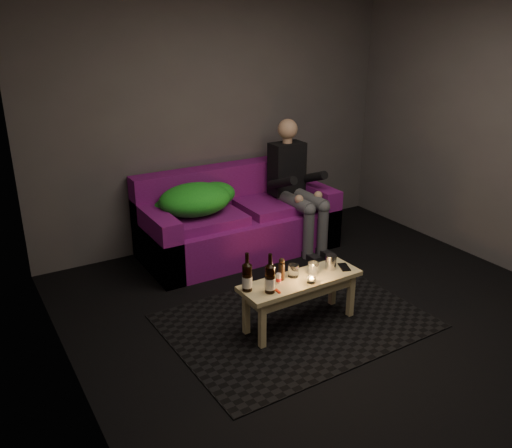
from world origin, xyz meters
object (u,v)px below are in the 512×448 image
(person, at_px, (295,183))
(steel_cup, at_px, (331,262))
(beer_bottle_a, at_px, (247,277))
(coffee_table, at_px, (300,287))
(sofa, at_px, (236,222))
(beer_bottle_b, at_px, (270,278))

(person, xyz_separation_m, steel_cup, (-0.59, -1.36, -0.22))
(person, xyz_separation_m, beer_bottle_a, (-1.34, -1.34, -0.16))
(coffee_table, height_order, beer_bottle_a, beer_bottle_a)
(sofa, relative_size, person, 1.50)
(sofa, height_order, steel_cup, sofa)
(coffee_table, distance_m, beer_bottle_b, 0.38)
(coffee_table, height_order, steel_cup, steel_cup)
(sofa, bearing_deg, coffee_table, -100.29)
(person, bearing_deg, beer_bottle_a, -135.07)
(sofa, bearing_deg, steel_cup, -89.09)
(sofa, xyz_separation_m, steel_cup, (0.02, -1.53, 0.16))
(steel_cup, bearing_deg, beer_bottle_a, 178.08)
(beer_bottle_a, xyz_separation_m, steel_cup, (0.75, -0.03, -0.05))
(steel_cup, bearing_deg, beer_bottle_b, -172.39)
(sofa, relative_size, beer_bottle_b, 6.44)
(person, height_order, coffee_table, person)
(beer_bottle_a, bearing_deg, person, 44.93)
(beer_bottle_b, xyz_separation_m, steel_cup, (0.63, 0.08, -0.05))
(coffee_table, xyz_separation_m, beer_bottle_b, (-0.32, -0.06, 0.19))
(sofa, height_order, beer_bottle_a, sofa)
(sofa, distance_m, steel_cup, 1.53)
(sofa, xyz_separation_m, beer_bottle_a, (-0.73, -1.50, 0.21))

